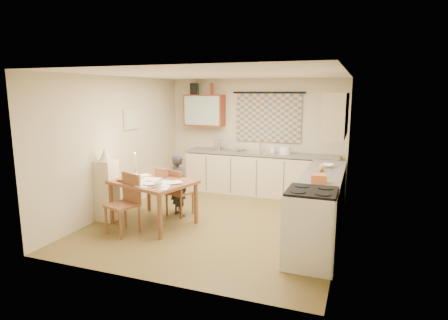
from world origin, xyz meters
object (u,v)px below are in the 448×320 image
at_px(counter_back, 260,174).
at_px(stove, 310,228).
at_px(dining_table, 154,202).
at_px(person, 179,185).
at_px(counter_right, 321,205).
at_px(shelf_stand, 107,191).
at_px(chair_far, 179,201).

distance_m(counter_back, stove, 3.44).
bearing_deg(dining_table, person, 84.81).
distance_m(counter_right, dining_table, 2.76).
xyz_separation_m(counter_right, person, (-2.49, -0.04, 0.11)).
relative_size(person, shelf_stand, 1.06).
distance_m(stove, chair_far, 2.78).
bearing_deg(person, counter_right, -146.71).
xyz_separation_m(stove, chair_far, (-2.50, 1.20, -0.23)).
bearing_deg(shelf_stand, person, 32.60).
relative_size(stove, dining_table, 0.67).
height_order(dining_table, person, person).
bearing_deg(shelf_stand, dining_table, 8.82).
bearing_deg(chair_far, counter_right, -166.90).
bearing_deg(person, counter_back, -85.32).
relative_size(stove, person, 0.89).
height_order(counter_right, dining_table, counter_right).
bearing_deg(stove, dining_table, 166.38).
bearing_deg(counter_back, dining_table, -116.28).
xyz_separation_m(counter_back, chair_far, (-1.01, -1.89, -0.18)).
bearing_deg(person, dining_table, 101.74).
relative_size(counter_right, person, 2.62).
bearing_deg(chair_far, dining_table, 82.77).
height_order(chair_far, person, person).
xyz_separation_m(counter_back, person, (-1.00, -1.91, 0.11)).
distance_m(counter_right, stove, 1.23).
xyz_separation_m(counter_right, shelf_stand, (-3.54, -0.71, 0.08)).
height_order(person, shelf_stand, person).
height_order(stove, chair_far, stove).
bearing_deg(person, shelf_stand, 65.04).
xyz_separation_m(chair_far, shelf_stand, (-1.04, -0.68, 0.26)).
relative_size(counter_right, stove, 2.94).
bearing_deg(counter_right, stove, -90.00).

